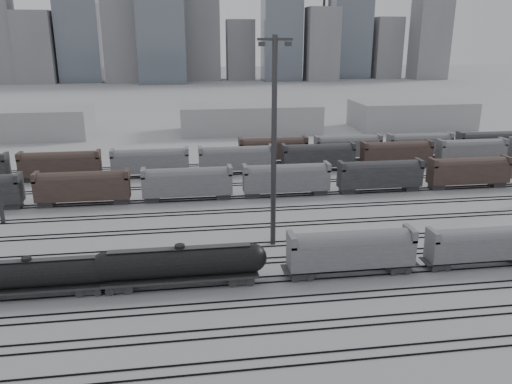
{
  "coord_description": "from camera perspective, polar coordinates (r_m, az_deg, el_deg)",
  "views": [
    {
      "loc": [
        -9.25,
        -49.51,
        26.33
      ],
      "look_at": [
        1.23,
        22.03,
        4.0
      ],
      "focal_mm": 35.0,
      "sensor_mm": 36.0,
      "label": 1
    }
  ],
  "objects": [
    {
      "name": "skyline",
      "position": [
        330.23,
        -5.11,
        18.56
      ],
      "size": [
        316.0,
        22.4,
        95.0
      ],
      "color": "gray",
      "rests_on": "ground"
    },
    {
      "name": "tank_car_b",
      "position": [
        55.75,
        -8.62,
        -8.08
      ],
      "size": [
        19.14,
        3.19,
        4.73
      ],
      "color": "black",
      "rests_on": "ground"
    },
    {
      "name": "hopper_car_b",
      "position": [
        65.55,
        24.39,
        -5.35
      ],
      "size": [
        13.37,
        2.66,
        4.78
      ],
      "color": "black",
      "rests_on": "ground"
    },
    {
      "name": "bg_string_mid",
      "position": [
        103.94,
        7.11,
        3.95
      ],
      "size": [
        151.0,
        3.0,
        5.6
      ],
      "color": "black",
      "rests_on": "ground"
    },
    {
      "name": "tracks",
      "position": [
        72.56,
        -0.44,
        -4.05
      ],
      "size": [
        220.0,
        71.5,
        0.16
      ],
      "color": "black",
      "rests_on": "ground"
    },
    {
      "name": "tank_car_a",
      "position": [
        58.32,
        -24.53,
        -8.62
      ],
      "size": [
        17.46,
        2.91,
        4.31
      ],
      "color": "black",
      "rests_on": "ground"
    },
    {
      "name": "light_mast_c",
      "position": [
        62.94,
        2.07,
        6.04
      ],
      "size": [
        4.28,
        0.68,
        26.76
      ],
      "color": "#323235",
      "rests_on": "ground"
    },
    {
      "name": "bg_string_near",
      "position": [
        86.57,
        3.48,
        1.36
      ],
      "size": [
        151.0,
        3.0,
        5.6
      ],
      "color": "slate",
      "rests_on": "ground"
    },
    {
      "name": "warehouse_mid",
      "position": [
        147.48,
        -0.74,
        8.45
      ],
      "size": [
        40.0,
        18.0,
        8.0
      ],
      "primitive_type": "cube",
      "color": "#9C9D9F",
      "rests_on": "ground"
    },
    {
      "name": "hopper_car_a",
      "position": [
        58.51,
        10.82,
        -6.39
      ],
      "size": [
        14.71,
        2.92,
        5.26
      ],
      "color": "black",
      "rests_on": "ground"
    },
    {
      "name": "warehouse_right",
      "position": [
        161.79,
        17.3,
        8.46
      ],
      "size": [
        35.0,
        18.0,
        8.0
      ],
      "primitive_type": "cube",
      "color": "#9C9D9F",
      "rests_on": "ground"
    },
    {
      "name": "ground",
      "position": [
        56.83,
        2.03,
        -10.45
      ],
      "size": [
        900.0,
        900.0,
        0.0
      ],
      "primitive_type": "plane",
      "color": "silver",
      "rests_on": "ground"
    },
    {
      "name": "bg_string_far",
      "position": [
        117.0,
        14.4,
        5.02
      ],
      "size": [
        66.0,
        3.0,
        5.6
      ],
      "color": "#47342D",
      "rests_on": "ground"
    }
  ]
}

